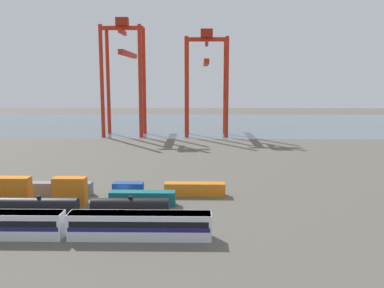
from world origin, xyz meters
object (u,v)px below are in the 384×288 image
Objects in this scene: gantry_crane_west at (125,65)px; gantry_crane_central at (206,72)px; shipping_container_6 at (142,198)px; passenger_train at (66,224)px; shipping_container_10 at (128,189)px; freight_tank_row at (39,209)px.

gantry_crane_west is 1.11× the size of gantry_crane_central.
passenger_train is at bearing -118.90° from shipping_container_6.
gantry_crane_west reaches higher than shipping_container_6.
gantry_crane_west is at bearing 101.50° from shipping_container_6.
gantry_crane_central is (17.07, 93.37, 24.55)m from shipping_container_10.
shipping_container_10 is at bearing -79.94° from gantry_crane_west.
freight_tank_row is 111.56m from gantry_crane_west.
gantry_crane_central is (33.57, 0.35, -2.57)m from gantry_crane_west.
shipping_container_6 is at bearing 61.10° from passenger_train.
gantry_crane_central is at bearing 0.60° from gantry_crane_west.
passenger_train is 10.22m from freight_tank_row.
gantry_crane_central is at bearing 79.12° from passenger_train.
shipping_container_10 is (5.28, 22.88, -0.84)m from passenger_train.
gantry_crane_central reaches higher than shipping_container_10.
shipping_container_6 is 2.00× the size of shipping_container_10.
shipping_container_6 is 0.26× the size of gantry_crane_west.
freight_tank_row reaches higher than passenger_train.
gantry_crane_central is at bearing 74.97° from freight_tank_row.
freight_tank_row is (-6.83, 7.61, -0.19)m from passenger_train.
shipping_container_10 is 0.13× the size of gantry_crane_west.
shipping_container_6 is at bearing 28.88° from freight_tank_row.
shipping_container_6 is 0.28× the size of gantry_crane_central.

